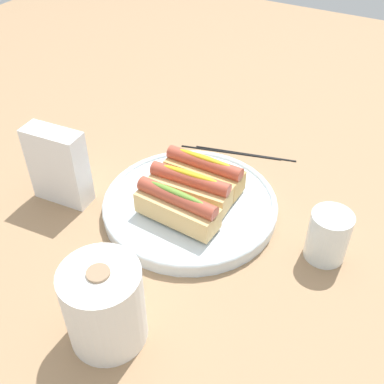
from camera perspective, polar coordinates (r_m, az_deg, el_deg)
The scene contains 10 objects.
ground_plane at distance 0.87m, azimuth -0.24°, elevation -2.33°, with size 2.40×2.40×0.00m, color #9E7A56.
serving_bowl at distance 0.86m, azimuth 0.00°, elevation -1.71°, with size 0.32×0.32×0.03m.
hotdog_front at distance 0.87m, azimuth 1.68°, elevation 2.46°, with size 0.15×0.05×0.06m.
hotdog_back at distance 0.83m, azimuth 0.00°, elevation 0.42°, with size 0.15×0.06×0.06m.
hotdog_side at distance 0.79m, azimuth -1.84°, elevation -1.82°, with size 0.15×0.06×0.06m.
water_glass at distance 0.79m, azimuth 16.30°, elevation -5.44°, with size 0.07×0.07×0.09m.
paper_towel_roll at distance 0.66m, azimuth -10.68°, elevation -13.51°, with size 0.11×0.11×0.13m.
napkin_box at distance 0.89m, azimuth -16.08°, elevation 3.07°, with size 0.11×0.04×0.15m, color white.
chopstick_near at distance 1.02m, azimuth 4.75°, elevation 4.91°, with size 0.01×0.01×0.22m, color black.
chopstick_far at distance 1.02m, azimuth 6.56°, elevation 4.76°, with size 0.01×0.01×0.22m, color black.
Camera 1 is at (-0.32, 0.56, 0.59)m, focal length 43.46 mm.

